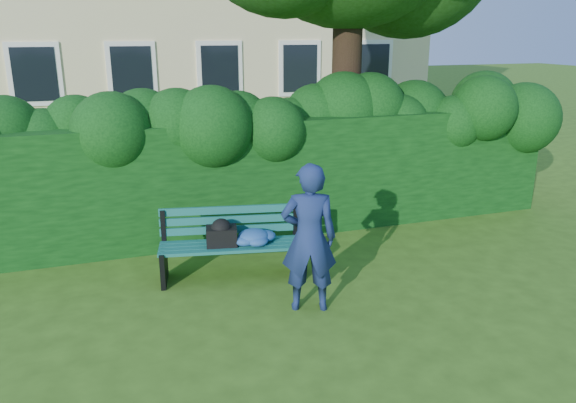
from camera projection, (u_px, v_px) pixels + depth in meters
name	position (u px, v px, depth m)	size (l,w,h in m)	color
ground	(304.00, 288.00, 6.98)	(80.00, 80.00, 0.00)	#365919
hedge	(254.00, 176.00, 8.70)	(10.00, 1.00, 1.80)	black
park_bench	(235.00, 241.00, 7.15)	(1.88, 0.90, 0.89)	#115556
man_reading	(309.00, 238.00, 6.23)	(0.63, 0.41, 1.71)	navy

